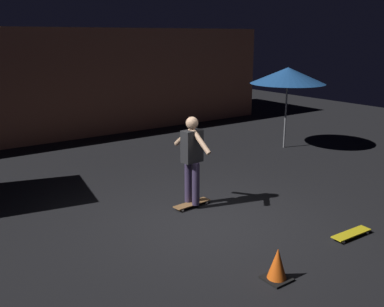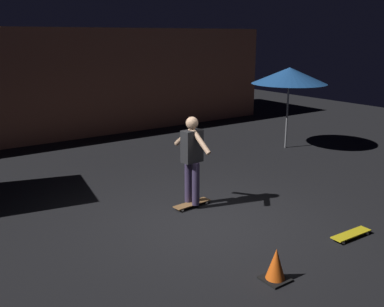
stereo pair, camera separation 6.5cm
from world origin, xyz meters
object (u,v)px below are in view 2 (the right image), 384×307
object	(u,v)px
patio_umbrella	(289,76)
skater	(192,154)
traffic_cone	(276,266)
skateboard_spare	(351,234)
skateboard_ridden	(192,204)

from	to	relation	value
patio_umbrella	skater	size ratio (longest dim) A/B	1.38
traffic_cone	skater	bearing A→B (deg)	78.27
skateboard_spare	traffic_cone	bearing A→B (deg)	-174.32
skateboard_ridden	skateboard_spare	xyz separation A→B (m)	(1.36, -2.55, 0.00)
patio_umbrella	skater	xyz separation A→B (m)	(-4.80, -2.11, -1.04)
skateboard_ridden	traffic_cone	distance (m)	2.81
patio_umbrella	skateboard_ridden	bearing A→B (deg)	-156.32
skateboard_ridden	traffic_cone	bearing A→B (deg)	-101.73
skateboard_ridden	skater	size ratio (longest dim) A/B	0.48
patio_umbrella	skateboard_spare	size ratio (longest dim) A/B	2.93
patio_umbrella	skateboard_spare	bearing A→B (deg)	-126.48
skateboard_ridden	skater	world-z (taller)	skater
patio_umbrella	skateboard_ridden	xyz separation A→B (m)	(-4.80, -2.11, -2.02)
skateboard_spare	skater	size ratio (longest dim) A/B	0.47
patio_umbrella	traffic_cone	size ratio (longest dim) A/B	5.00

